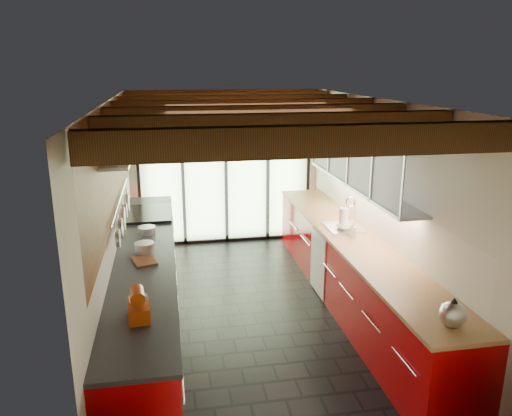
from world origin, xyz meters
name	(u,v)px	position (x,y,z in m)	size (l,w,h in m)	color
ground	(254,313)	(0.00, 0.00, 0.00)	(5.50, 5.50, 0.00)	black
room_shell	(253,184)	(0.00, 0.00, 1.65)	(5.50, 5.50, 5.50)	silver
ceiling_beams	(248,111)	(0.00, 0.38, 2.46)	(3.14, 5.06, 4.90)	#593316
glass_door	(226,148)	(0.00, 2.69, 1.66)	(2.95, 0.10, 2.90)	#C6EAAD
left_counter	(147,287)	(-1.28, 0.00, 0.46)	(0.68, 5.00, 0.92)	#AE0509
range_stove	(150,245)	(-1.28, 1.45, 0.47)	(0.66, 0.90, 0.97)	silver
right_counter	(352,272)	(1.27, 0.00, 0.46)	(0.68, 5.00, 0.92)	#AE0509
sink_assembly	(344,225)	(1.29, 0.40, 0.96)	(0.45, 0.52, 0.43)	silver
upper_cabinets_right	(361,159)	(1.43, 0.30, 1.85)	(0.34, 3.00, 3.00)	silver
left_wall_fixtures	(123,170)	(-1.47, 0.18, 1.85)	(0.28, 2.60, 0.96)	silver
stand_mixer	(138,305)	(-1.27, -1.61, 1.03)	(0.21, 0.33, 0.28)	#B13A0E
pot_large	(145,249)	(-1.27, -0.13, 0.99)	(0.22, 0.22, 0.14)	silver
pot_small	(147,230)	(-1.27, 0.63, 0.96)	(0.22, 0.22, 0.09)	silver
cutting_board	(144,261)	(-1.27, -0.36, 0.93)	(0.22, 0.31, 0.03)	brown
kettle	(453,313)	(1.27, -2.21, 1.03)	(0.25, 0.29, 0.26)	silver
paper_towel	(343,218)	(1.27, 0.40, 1.05)	(0.13, 0.13, 0.32)	white
soap_bottle	(353,229)	(1.27, 0.05, 1.01)	(0.08, 0.09, 0.19)	silver
bowl	(345,228)	(1.27, 0.31, 0.95)	(0.23, 0.23, 0.06)	silver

